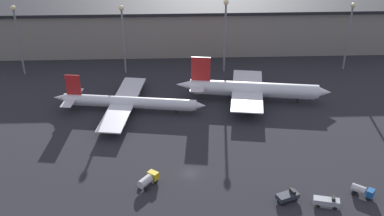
{
  "coord_description": "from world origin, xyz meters",
  "views": [
    {
      "loc": [
        -3.45,
        -98.24,
        71.38
      ],
      "look_at": [
        1.47,
        23.51,
        6.0
      ],
      "focal_mm": 45.0,
      "sensor_mm": 36.0,
      "label": 1
    }
  ],
  "objects_px": {
    "airplane_1": "(252,89)",
    "service_vehicle_0": "(288,196)",
    "service_vehicle_2": "(362,191)",
    "airplane_0": "(128,102)",
    "service_vehicle_1": "(327,201)",
    "service_vehicle_3": "(148,180)"
  },
  "relations": [
    {
      "from": "service_vehicle_0",
      "to": "service_vehicle_3",
      "type": "height_order",
      "value": "service_vehicle_3"
    },
    {
      "from": "airplane_1",
      "to": "service_vehicle_1",
      "type": "height_order",
      "value": "airplane_1"
    },
    {
      "from": "service_vehicle_0",
      "to": "service_vehicle_1",
      "type": "bearing_deg",
      "value": -37.8
    },
    {
      "from": "airplane_0",
      "to": "service_vehicle_2",
      "type": "relative_size",
      "value": 9.21
    },
    {
      "from": "service_vehicle_2",
      "to": "service_vehicle_3",
      "type": "relative_size",
      "value": 0.87
    },
    {
      "from": "airplane_0",
      "to": "airplane_1",
      "type": "distance_m",
      "value": 39.79
    },
    {
      "from": "airplane_1",
      "to": "service_vehicle_3",
      "type": "distance_m",
      "value": 53.89
    },
    {
      "from": "airplane_0",
      "to": "service_vehicle_2",
      "type": "bearing_deg",
      "value": -28.81
    },
    {
      "from": "airplane_1",
      "to": "airplane_0",
      "type": "bearing_deg",
      "value": -163.6
    },
    {
      "from": "airplane_0",
      "to": "service_vehicle_0",
      "type": "height_order",
      "value": "airplane_0"
    },
    {
      "from": "service_vehicle_0",
      "to": "service_vehicle_3",
      "type": "xyz_separation_m",
      "value": [
        -32.41,
        7.06,
        0.37
      ]
    },
    {
      "from": "service_vehicle_2",
      "to": "service_vehicle_3",
      "type": "distance_m",
      "value": 50.51
    },
    {
      "from": "airplane_0",
      "to": "airplane_1",
      "type": "relative_size",
      "value": 0.97
    },
    {
      "from": "airplane_1",
      "to": "service_vehicle_0",
      "type": "height_order",
      "value": "airplane_1"
    },
    {
      "from": "service_vehicle_0",
      "to": "service_vehicle_2",
      "type": "distance_m",
      "value": 17.77
    },
    {
      "from": "service_vehicle_3",
      "to": "airplane_1",
      "type": "bearing_deg",
      "value": 1.08
    },
    {
      "from": "airplane_1",
      "to": "service_vehicle_2",
      "type": "distance_m",
      "value": 52.97
    },
    {
      "from": "service_vehicle_2",
      "to": "service_vehicle_1",
      "type": "bearing_deg",
      "value": -123.01
    },
    {
      "from": "airplane_1",
      "to": "service_vehicle_1",
      "type": "relative_size",
      "value": 8.09
    },
    {
      "from": "service_vehicle_1",
      "to": "service_vehicle_2",
      "type": "distance_m",
      "value": 9.97
    },
    {
      "from": "airplane_1",
      "to": "service_vehicle_1",
      "type": "distance_m",
      "value": 53.77
    },
    {
      "from": "airplane_0",
      "to": "service_vehicle_1",
      "type": "height_order",
      "value": "airplane_0"
    }
  ]
}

